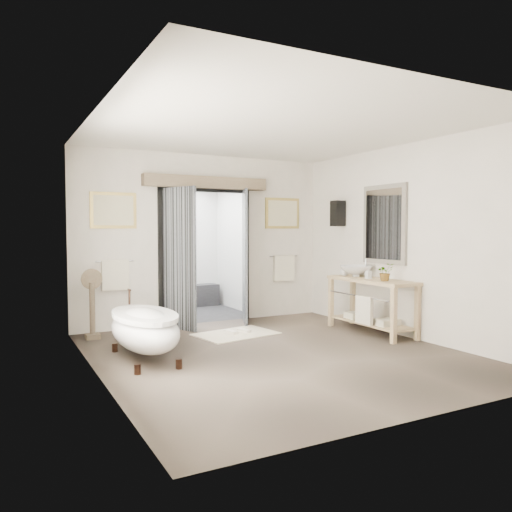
% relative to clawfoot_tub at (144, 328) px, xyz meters
% --- Properties ---
extents(ground_plane, '(5.00, 5.00, 0.00)m').
position_rel_clawfoot_tub_xyz_m(ground_plane, '(1.61, -0.52, -0.39)').
color(ground_plane, brown).
extents(room_shell, '(4.52, 5.02, 2.91)m').
position_rel_clawfoot_tub_xyz_m(room_shell, '(1.57, -0.64, 1.46)').
color(room_shell, beige).
rests_on(room_shell, ground_plane).
extents(shower_room, '(2.22, 2.01, 2.51)m').
position_rel_clawfoot_tub_xyz_m(shower_room, '(1.61, 3.47, 0.51)').
color(shower_room, black).
rests_on(shower_room, ground_plane).
extents(back_wall_dressing, '(3.82, 0.78, 2.52)m').
position_rel_clawfoot_tub_xyz_m(back_wall_dressing, '(1.61, 1.79, 1.17)').
color(back_wall_dressing, black).
rests_on(back_wall_dressing, ground_plane).
extents(clawfoot_tub, '(0.74, 1.65, 0.80)m').
position_rel_clawfoot_tub_xyz_m(clawfoot_tub, '(0.00, 0.00, 0.00)').
color(clawfoot_tub, black).
rests_on(clawfoot_tub, ground_plane).
extents(vanity, '(0.57, 1.60, 0.85)m').
position_rel_clawfoot_tub_xyz_m(vanity, '(3.56, -0.07, 0.11)').
color(vanity, tan).
rests_on(vanity, ground_plane).
extents(pedestal_mirror, '(0.31, 0.20, 1.04)m').
position_rel_clawfoot_tub_xyz_m(pedestal_mirror, '(-0.36, 1.55, 0.05)').
color(pedestal_mirror, brown).
rests_on(pedestal_mirror, ground_plane).
extents(rug, '(1.32, 1.00, 0.01)m').
position_rel_clawfoot_tub_xyz_m(rug, '(1.65, 0.82, -0.39)').
color(rug, beige).
rests_on(rug, ground_plane).
extents(slippers, '(0.37, 0.25, 0.05)m').
position_rel_clawfoot_tub_xyz_m(slippers, '(1.69, 0.85, -0.36)').
color(slippers, white).
rests_on(slippers, rug).
extents(basin, '(0.55, 0.55, 0.18)m').
position_rel_clawfoot_tub_xyz_m(basin, '(3.60, 0.34, 0.55)').
color(basin, white).
rests_on(basin, vanity).
extents(plant, '(0.29, 0.27, 0.27)m').
position_rel_clawfoot_tub_xyz_m(plant, '(3.54, -0.41, 0.59)').
color(plant, gray).
rests_on(plant, vanity).
extents(soap_bottle_a, '(0.08, 0.08, 0.18)m').
position_rel_clawfoot_tub_xyz_m(soap_bottle_a, '(3.54, -0.03, 0.55)').
color(soap_bottle_a, gray).
rests_on(soap_bottle_a, vanity).
extents(soap_bottle_b, '(0.16, 0.16, 0.18)m').
position_rel_clawfoot_tub_xyz_m(soap_bottle_b, '(3.54, 0.57, 0.55)').
color(soap_bottle_b, gray).
rests_on(soap_bottle_b, vanity).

